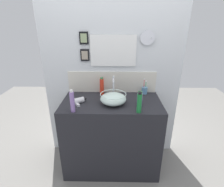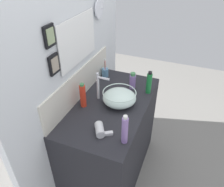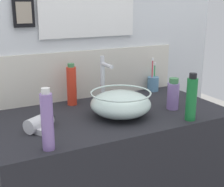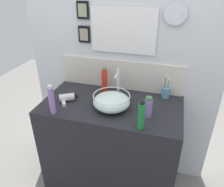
{
  "view_description": "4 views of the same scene",
  "coord_description": "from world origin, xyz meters",
  "px_view_note": "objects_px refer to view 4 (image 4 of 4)",
  "views": [
    {
      "loc": [
        0.04,
        -1.86,
        1.8
      ],
      "look_at": [
        0.01,
        0.0,
        1.04
      ],
      "focal_mm": 28.0,
      "sensor_mm": 36.0,
      "label": 1
    },
    {
      "loc": [
        -1.45,
        -0.58,
        2.11
      ],
      "look_at": [
        0.01,
        0.0,
        1.04
      ],
      "focal_mm": 35.0,
      "sensor_mm": 36.0,
      "label": 2
    },
    {
      "loc": [
        -0.67,
        -1.32,
        1.47
      ],
      "look_at": [
        0.01,
        0.0,
        1.04
      ],
      "focal_mm": 50.0,
      "sensor_mm": 36.0,
      "label": 3
    },
    {
      "loc": [
        0.44,
        -1.49,
        1.88
      ],
      "look_at": [
        0.01,
        0.0,
        1.04
      ],
      "focal_mm": 35.0,
      "sensor_mm": 36.0,
      "label": 4
    }
  ],
  "objects_px": {
    "hair_drier": "(68,98)",
    "shampoo_bottle": "(141,116)",
    "spray_bottle": "(148,107)",
    "soap_dispenser": "(52,100)",
    "toothbrush_cup": "(166,92)",
    "faucet": "(118,81)",
    "lotion_bottle": "(105,80)",
    "glass_bowl_sink": "(112,101)"
  },
  "relations": [
    {
      "from": "faucet",
      "to": "hair_drier",
      "type": "xyz_separation_m",
      "value": [
        -0.39,
        -0.18,
        -0.12
      ]
    },
    {
      "from": "glass_bowl_sink",
      "to": "spray_bottle",
      "type": "xyz_separation_m",
      "value": [
        0.29,
        -0.03,
        0.01
      ]
    },
    {
      "from": "hair_drier",
      "to": "shampoo_bottle",
      "type": "height_order",
      "value": "shampoo_bottle"
    },
    {
      "from": "glass_bowl_sink",
      "to": "lotion_bottle",
      "type": "relative_size",
      "value": 1.3
    },
    {
      "from": "faucet",
      "to": "spray_bottle",
      "type": "bearing_deg",
      "value": -36.77
    },
    {
      "from": "shampoo_bottle",
      "to": "faucet",
      "type": "bearing_deg",
      "value": 124.69
    },
    {
      "from": "toothbrush_cup",
      "to": "shampoo_bottle",
      "type": "height_order",
      "value": "shampoo_bottle"
    },
    {
      "from": "hair_drier",
      "to": "glass_bowl_sink",
      "type": "bearing_deg",
      "value": -1.77
    },
    {
      "from": "toothbrush_cup",
      "to": "lotion_bottle",
      "type": "distance_m",
      "value": 0.55
    },
    {
      "from": "lotion_bottle",
      "to": "hair_drier",
      "type": "bearing_deg",
      "value": -131.83
    },
    {
      "from": "faucet",
      "to": "lotion_bottle",
      "type": "distance_m",
      "value": 0.18
    },
    {
      "from": "faucet",
      "to": "hair_drier",
      "type": "relative_size",
      "value": 1.44
    },
    {
      "from": "shampoo_bottle",
      "to": "soap_dispenser",
      "type": "distance_m",
      "value": 0.68
    },
    {
      "from": "toothbrush_cup",
      "to": "soap_dispenser",
      "type": "bearing_deg",
      "value": -148.42
    },
    {
      "from": "hair_drier",
      "to": "lotion_bottle",
      "type": "xyz_separation_m",
      "value": [
        0.24,
        0.27,
        0.08
      ]
    },
    {
      "from": "hair_drier",
      "to": "soap_dispenser",
      "type": "bearing_deg",
      "value": -98.06
    },
    {
      "from": "toothbrush_cup",
      "to": "shampoo_bottle",
      "type": "relative_size",
      "value": 0.94
    },
    {
      "from": "spray_bottle",
      "to": "shampoo_bottle",
      "type": "height_order",
      "value": "shampoo_bottle"
    },
    {
      "from": "faucet",
      "to": "spray_bottle",
      "type": "xyz_separation_m",
      "value": [
        0.29,
        -0.22,
        -0.08
      ]
    },
    {
      "from": "shampoo_bottle",
      "to": "lotion_bottle",
      "type": "relative_size",
      "value": 0.99
    },
    {
      "from": "faucet",
      "to": "soap_dispenser",
      "type": "relative_size",
      "value": 1.11
    },
    {
      "from": "hair_drier",
      "to": "toothbrush_cup",
      "type": "xyz_separation_m",
      "value": [
        0.79,
        0.3,
        0.02
      ]
    },
    {
      "from": "shampoo_bottle",
      "to": "lotion_bottle",
      "type": "bearing_deg",
      "value": 131.26
    },
    {
      "from": "lotion_bottle",
      "to": "faucet",
      "type": "bearing_deg",
      "value": -30.5
    },
    {
      "from": "hair_drier",
      "to": "shampoo_bottle",
      "type": "relative_size",
      "value": 0.82
    },
    {
      "from": "faucet",
      "to": "toothbrush_cup",
      "type": "bearing_deg",
      "value": 16.48
    },
    {
      "from": "shampoo_bottle",
      "to": "toothbrush_cup",
      "type": "bearing_deg",
      "value": 75.15
    },
    {
      "from": "soap_dispenser",
      "to": "faucet",
      "type": "bearing_deg",
      "value": 42.71
    },
    {
      "from": "faucet",
      "to": "lotion_bottle",
      "type": "bearing_deg",
      "value": 149.5
    },
    {
      "from": "glass_bowl_sink",
      "to": "lotion_bottle",
      "type": "xyz_separation_m",
      "value": [
        -0.15,
        0.28,
        0.04
      ]
    },
    {
      "from": "toothbrush_cup",
      "to": "soap_dispenser",
      "type": "relative_size",
      "value": 0.88
    },
    {
      "from": "spray_bottle",
      "to": "soap_dispenser",
      "type": "relative_size",
      "value": 0.69
    },
    {
      "from": "soap_dispenser",
      "to": "spray_bottle",
      "type": "bearing_deg",
      "value": 13.02
    },
    {
      "from": "glass_bowl_sink",
      "to": "hair_drier",
      "type": "height_order",
      "value": "glass_bowl_sink"
    },
    {
      "from": "faucet",
      "to": "glass_bowl_sink",
      "type": "bearing_deg",
      "value": -90.0
    },
    {
      "from": "shampoo_bottle",
      "to": "glass_bowl_sink",
      "type": "bearing_deg",
      "value": 143.82
    },
    {
      "from": "toothbrush_cup",
      "to": "spray_bottle",
      "type": "bearing_deg",
      "value": -107.69
    },
    {
      "from": "lotion_bottle",
      "to": "soap_dispenser",
      "type": "relative_size",
      "value": 0.95
    },
    {
      "from": "hair_drier",
      "to": "shampoo_bottle",
      "type": "bearing_deg",
      "value": -17.61
    },
    {
      "from": "faucet",
      "to": "spray_bottle",
      "type": "height_order",
      "value": "faucet"
    },
    {
      "from": "spray_bottle",
      "to": "hair_drier",
      "type": "bearing_deg",
      "value": 176.59
    },
    {
      "from": "spray_bottle",
      "to": "lotion_bottle",
      "type": "relative_size",
      "value": 0.72
    }
  ]
}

